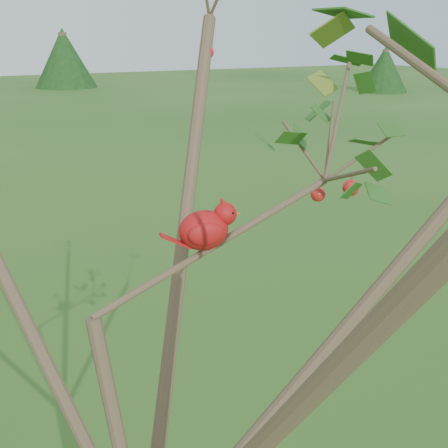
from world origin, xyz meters
The scene contains 2 objects.
crabapple_tree centered at (0.03, -0.02, 2.12)m, with size 2.35×2.05×2.95m.
cardinal centered at (0.22, 0.08, 2.12)m, with size 0.20×0.11×0.14m.
Camera 1 is at (-0.35, -1.01, 2.54)m, focal length 45.00 mm.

